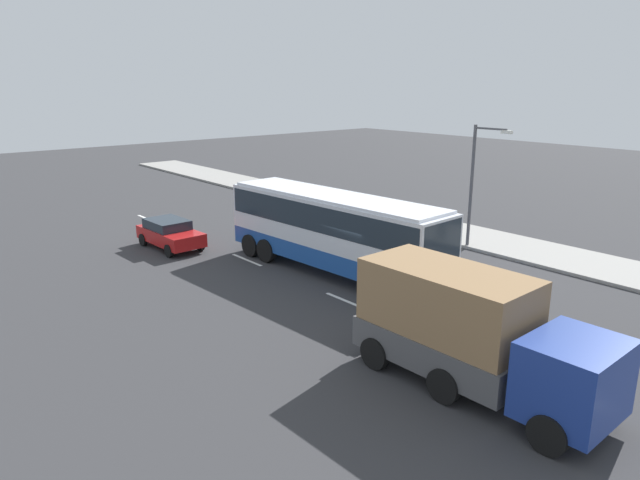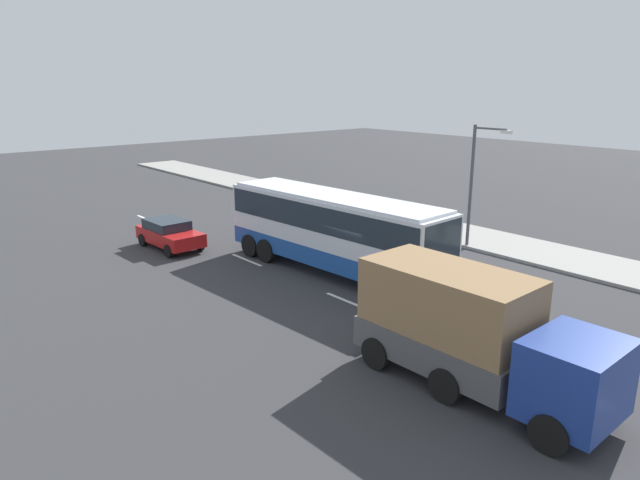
# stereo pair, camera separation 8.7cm
# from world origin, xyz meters

# --- Properties ---
(ground_plane) EXTENTS (120.00, 120.00, 0.00)m
(ground_plane) POSITION_xyz_m (0.00, 0.00, 0.00)
(ground_plane) COLOR #333335
(sidewalk_curb) EXTENTS (80.00, 4.00, 0.15)m
(sidewalk_curb) POSITION_xyz_m (0.00, 9.56, 0.07)
(sidewalk_curb) COLOR gray
(sidewalk_curb) RESTS_ON ground_plane
(lane_centreline) EXTENTS (33.33, 0.16, 0.01)m
(lane_centreline) POSITION_xyz_m (-0.69, -1.93, 0.00)
(lane_centreline) COLOR white
(lane_centreline) RESTS_ON ground_plane
(coach_bus) EXTENTS (11.41, 3.20, 3.50)m
(coach_bus) POSITION_xyz_m (-1.65, -0.01, 2.17)
(coach_bus) COLOR #1E4C9E
(coach_bus) RESTS_ON ground_plane
(cargo_truck) EXTENTS (7.18, 2.68, 3.21)m
(cargo_truck) POSITION_xyz_m (8.15, -3.75, 1.69)
(cargo_truck) COLOR navy
(cargo_truck) RESTS_ON ground_plane
(car_red_compact) EXTENTS (4.10, 2.03, 1.44)m
(car_red_compact) POSITION_xyz_m (-9.91, -3.74, 0.77)
(car_red_compact) COLOR #B21919
(car_red_compact) RESTS_ON ground_plane
(street_lamp) EXTENTS (2.04, 0.24, 6.03)m
(street_lamp) POSITION_xyz_m (0.11, 7.80, 3.70)
(street_lamp) COLOR #47474C
(street_lamp) RESTS_ON sidewalk_curb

